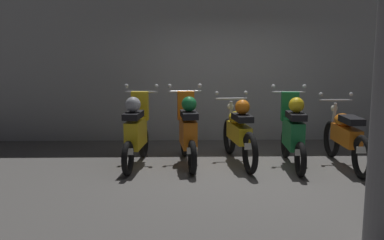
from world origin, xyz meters
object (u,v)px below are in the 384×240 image
at_px(motorbike_slot_3, 293,132).
at_px(motorbike_slot_4, 345,136).
at_px(motorbike_slot_0, 136,131).
at_px(motorbike_slot_1, 188,130).
at_px(motorbike_slot_2, 239,132).

height_order(motorbike_slot_3, motorbike_slot_4, motorbike_slot_3).
relative_size(motorbike_slot_0, motorbike_slot_4, 0.86).
height_order(motorbike_slot_0, motorbike_slot_3, same).
xyz_separation_m(motorbike_slot_1, motorbike_slot_3, (1.69, -0.15, 0.00)).
bearing_deg(motorbike_slot_4, motorbike_slot_1, 175.66).
xyz_separation_m(motorbike_slot_0, motorbike_slot_1, (0.84, 0.04, 0.00)).
bearing_deg(motorbike_slot_2, motorbike_slot_1, -175.55).
bearing_deg(motorbike_slot_4, motorbike_slot_2, 171.31).
bearing_deg(motorbike_slot_2, motorbike_slot_4, -8.69).
bearing_deg(motorbike_slot_0, motorbike_slot_2, 3.47).
distance_m(motorbike_slot_0, motorbike_slot_1, 0.84).
height_order(motorbike_slot_0, motorbike_slot_2, motorbike_slot_0).
distance_m(motorbike_slot_1, motorbike_slot_3, 1.69).
bearing_deg(motorbike_slot_1, motorbike_slot_4, -4.34).
xyz_separation_m(motorbike_slot_3, motorbike_slot_4, (0.84, -0.04, -0.08)).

